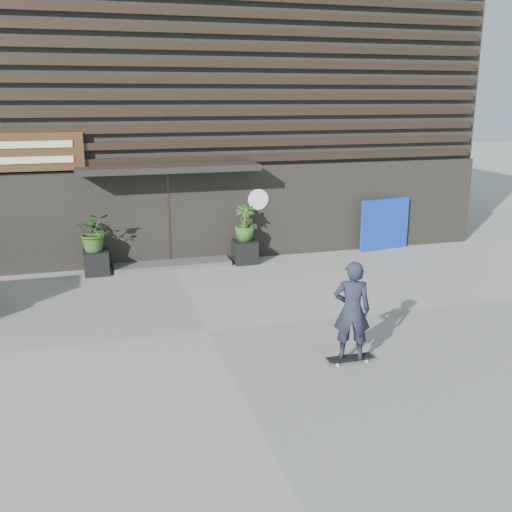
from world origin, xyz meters
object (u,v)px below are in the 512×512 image
object	(u,v)px
blue_tarp	(385,224)
planter_pot_right	(245,252)
skateboarder	(352,311)
planter_pot_left	(97,263)

from	to	relation	value
blue_tarp	planter_pot_right	bearing A→B (deg)	175.06
planter_pot_right	skateboarder	distance (m)	6.40
blue_tarp	skateboarder	world-z (taller)	skateboarder
planter_pot_right	blue_tarp	world-z (taller)	blue_tarp
planter_pot_right	skateboarder	bearing A→B (deg)	-89.10
planter_pot_left	skateboarder	world-z (taller)	skateboarder
planter_pot_right	blue_tarp	xyz separation A→B (m)	(4.23, 0.30, 0.43)
planter_pot_left	planter_pot_right	distance (m)	3.80
planter_pot_left	blue_tarp	distance (m)	8.05
planter_pot_left	planter_pot_right	xyz separation A→B (m)	(3.80, 0.00, 0.00)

